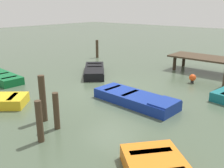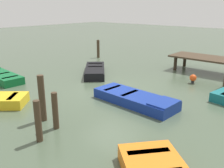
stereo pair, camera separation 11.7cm
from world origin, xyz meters
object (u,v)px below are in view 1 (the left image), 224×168
(mooring_piling_far_right, at_px, (56,111))
(marker_buoy, at_px, (193,78))
(mooring_piling_near_right, at_px, (97,49))
(dock_segment, at_px, (205,59))
(mooring_piling_mid_right, at_px, (39,122))
(rowboat_black, at_px, (94,71))
(rowboat_blue, at_px, (136,99))
(mooring_piling_center, at_px, (43,99))

(mooring_piling_far_right, height_order, marker_buoy, mooring_piling_far_right)
(mooring_piling_near_right, bearing_deg, dock_segment, 6.62)
(mooring_piling_far_right, bearing_deg, mooring_piling_mid_right, -70.60)
(rowboat_black, height_order, marker_buoy, marker_buoy)
(mooring_piling_near_right, height_order, mooring_piling_far_right, mooring_piling_near_right)
(dock_segment, xyz_separation_m, rowboat_blue, (-0.20, -7.04, -0.61))
(dock_segment, bearing_deg, rowboat_black, -135.42)
(dock_segment, xyz_separation_m, mooring_piling_far_right, (-0.90, -10.56, -0.20))
(mooring_piling_far_right, bearing_deg, dock_segment, 85.11)
(mooring_piling_far_right, xyz_separation_m, mooring_piling_mid_right, (0.30, -0.84, 0.02))
(mooring_piling_near_right, xyz_separation_m, mooring_piling_far_right, (7.26, -9.61, -0.06))
(rowboat_black, relative_size, mooring_piling_far_right, 2.53)
(dock_segment, height_order, mooring_piling_far_right, mooring_piling_far_right)
(rowboat_black, distance_m, marker_buoy, 5.61)
(rowboat_blue, bearing_deg, mooring_piling_center, -111.02)
(rowboat_blue, relative_size, mooring_piling_mid_right, 2.84)
(rowboat_black, xyz_separation_m, mooring_piling_far_right, (3.90, -5.81, 0.41))
(dock_segment, height_order, rowboat_black, dock_segment)
(rowboat_black, bearing_deg, marker_buoy, 68.28)
(rowboat_blue, distance_m, mooring_piling_center, 3.81)
(marker_buoy, bearing_deg, rowboat_blue, -98.13)
(mooring_piling_mid_right, height_order, mooring_piling_center, mooring_piling_center)
(rowboat_black, relative_size, mooring_piling_center, 1.91)
(rowboat_blue, xyz_separation_m, mooring_piling_mid_right, (-0.41, -4.35, 0.44))
(rowboat_black, xyz_separation_m, mooring_piling_mid_right, (4.19, -6.65, 0.44))
(mooring_piling_near_right, relative_size, marker_buoy, 2.89)
(dock_segment, bearing_deg, rowboat_blue, -91.71)
(mooring_piling_near_right, distance_m, mooring_piling_far_right, 12.04)
(mooring_piling_near_right, relative_size, mooring_piling_far_right, 1.10)
(rowboat_blue, xyz_separation_m, mooring_piling_near_right, (-7.96, 6.10, 0.48))
(dock_segment, xyz_separation_m, rowboat_black, (-4.80, -4.75, -0.61))
(mooring_piling_near_right, bearing_deg, mooring_piling_far_right, -52.94)
(marker_buoy, bearing_deg, mooring_piling_mid_right, -96.75)
(mooring_piling_center, xyz_separation_m, marker_buoy, (2.16, 7.77, -0.55))
(mooring_piling_near_right, distance_m, mooring_piling_center, 11.49)
(mooring_piling_far_right, distance_m, mooring_piling_mid_right, 0.89)
(rowboat_black, height_order, mooring_piling_far_right, mooring_piling_far_right)
(mooring_piling_center, relative_size, marker_buoy, 3.47)
(mooring_piling_mid_right, xyz_separation_m, marker_buoy, (1.03, 8.70, -0.37))
(mooring_piling_far_right, distance_m, mooring_piling_center, 0.87)
(dock_segment, bearing_deg, mooring_piling_near_right, -173.48)
(mooring_piling_far_right, bearing_deg, rowboat_blue, 78.66)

